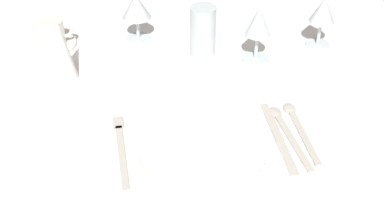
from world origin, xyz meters
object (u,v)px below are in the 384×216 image
dinner_plate (202,148)px  napkin_folded (61,48)px  coffee_cup_right (50,32)px  drink_tumbler (203,34)px  fork_outer (121,147)px  spoon_dessert (298,124)px  wine_glass_centre (323,13)px  wine_glass_left (258,25)px  spoon_soup (285,129)px  dinner_knife (279,138)px  wine_glass_right (136,9)px

dinner_plate → napkin_folded: 0.43m
coffee_cup_right → drink_tumbler: size_ratio=0.77×
fork_outer → napkin_folded: 0.32m
spoon_dessert → wine_glass_centre: (0.17, 0.32, 0.09)m
wine_glass_left → coffee_cup_right: bearing=162.9°
spoon_soup → coffee_cup_right: (-0.51, 0.45, 0.04)m
fork_outer → drink_tumbler: bearing=55.4°
drink_tumbler → dinner_knife: bearing=-76.2°
dinner_knife → wine_glass_right: wine_glass_right is taller
fork_outer → coffee_cup_right: 0.48m
fork_outer → dinner_knife: (0.33, -0.03, 0.00)m
wine_glass_centre → napkin_folded: bearing=-176.1°
dinner_knife → spoon_dessert: (0.05, 0.04, 0.00)m
dinner_knife → wine_glass_left: wine_glass_left is taller
spoon_soup → dinner_knife: bearing=-131.5°
spoon_soup → drink_tumbler: drink_tumbler is taller
dinner_knife → wine_glass_centre: size_ratio=1.67×
fork_outer → coffee_cup_right: coffee_cup_right is taller
coffee_cup_right → wine_glass_centre: (0.71, -0.12, 0.05)m
wine_glass_right → napkin_folded: bearing=-139.4°
spoon_soup → wine_glass_centre: 0.40m
dinner_knife → coffee_cup_right: (-0.48, 0.48, 0.04)m
drink_tumbler → spoon_soup: bearing=-71.6°
dinner_plate → drink_tumbler: drink_tumbler is taller
wine_glass_right → napkin_folded: 0.25m
dinner_plate → napkin_folded: bearing=130.8°
dinner_knife → wine_glass_centre: 0.43m
dinner_plate → fork_outer: size_ratio=1.17×
spoon_soup → wine_glass_left: 0.31m
dinner_knife → coffee_cup_right: 0.68m
spoon_dessert → wine_glass_right: (-0.30, 0.44, 0.09)m
spoon_soup → wine_glass_centre: bearing=58.8°
spoon_dessert → drink_tumbler: 0.37m
drink_tumbler → napkin_folded: 0.36m
wine_glass_centre → fork_outer: bearing=-149.0°
dinner_plate → wine_glass_centre: bearing=43.4°
dinner_plate → spoon_dessert: 0.22m
spoon_dessert → napkin_folded: size_ratio=1.25×
dinner_plate → drink_tumbler: bearing=79.0°
dinner_knife → wine_glass_right: size_ratio=1.77×
wine_glass_centre → napkin_folded: 0.67m
spoon_dessert → dinner_plate: bearing=-168.1°
napkin_folded → dinner_plate: bearing=-49.2°
spoon_dessert → dinner_knife: bearing=-145.0°
wine_glass_right → drink_tumbler: drink_tumbler is taller
dinner_knife → spoon_soup: 0.04m
dinner_plate → dinner_knife: dinner_plate is taller
dinner_knife → spoon_soup: size_ratio=1.08×
wine_glass_right → wine_glass_left: bearing=-29.1°
spoon_soup → coffee_cup_right: 0.68m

